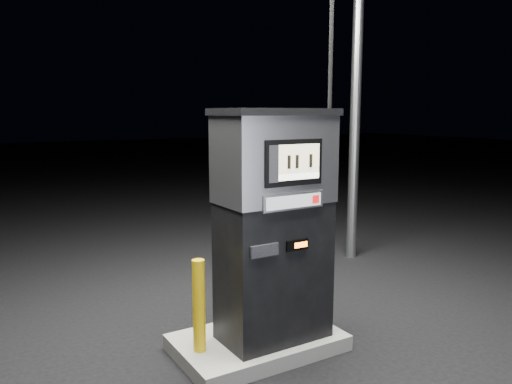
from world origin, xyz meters
TOP-DOWN VIEW (x-y plane):
  - ground at (0.00, 0.00)m, footprint 80.00×80.00m
  - pump_island at (0.00, 0.00)m, footprint 1.60×1.00m
  - fuel_dispenser at (0.12, -0.10)m, footprint 1.22×0.67m
  - bollard_left at (-0.62, 0.00)m, footprint 0.12×0.12m
  - bollard_right at (0.55, -0.02)m, footprint 0.11×0.11m

SIDE VIEW (x-z plane):
  - ground at x=0.00m, z-range 0.00..0.00m
  - pump_island at x=0.00m, z-range 0.00..0.15m
  - bollard_right at x=0.55m, z-range 0.15..0.94m
  - bollard_left at x=-0.62m, z-range 0.15..1.02m
  - fuel_dispenser at x=0.12m, z-range -1.01..3.59m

